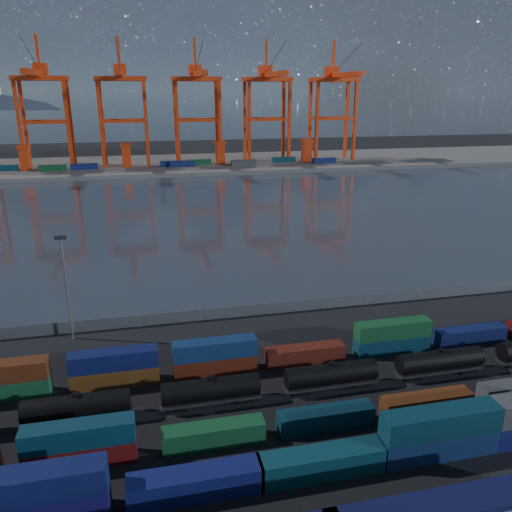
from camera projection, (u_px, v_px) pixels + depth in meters
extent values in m
plane|color=black|center=(311.00, 412.00, 59.49)|extent=(700.00, 700.00, 0.00)
plane|color=#2D3541|center=(204.00, 213.00, 156.73)|extent=(700.00, 700.00, 0.00)
cube|color=#514F4C|center=(178.00, 164.00, 253.65)|extent=(700.00, 70.00, 2.00)
cone|color=#1E2630|center=(66.00, 8.00, 1417.70)|extent=(1100.00, 1100.00, 520.00)
cone|color=#1E2630|center=(207.00, 24.00, 1510.56)|extent=(1040.00, 1040.00, 460.00)
cone|color=#1E2630|center=(330.00, 41.00, 1606.55)|extent=(960.00, 960.00, 380.00)
cone|color=#1E2630|center=(427.00, 56.00, 1692.12)|extent=(840.00, 840.00, 300.00)
cube|color=#0E1035|center=(488.00, 496.00, 40.09)|extent=(27.21, 2.94, 0.54)
cube|color=#151159|center=(36.00, 510.00, 43.93)|extent=(12.73, 2.59, 2.76)
cube|color=#101750|center=(31.00, 485.00, 43.06)|extent=(12.73, 2.59, 2.76)
cube|color=navy|center=(196.00, 483.00, 46.88)|extent=(12.73, 2.59, 2.76)
cube|color=#0D3C47|center=(321.00, 463.00, 49.47)|extent=(12.73, 2.59, 2.76)
cube|color=navy|center=(438.00, 444.00, 52.16)|extent=(12.73, 2.59, 2.76)
cube|color=#0C3341|center=(441.00, 421.00, 51.30)|extent=(12.73, 2.59, 2.76)
cube|color=#5D0E0E|center=(81.00, 454.00, 50.98)|extent=(11.11, 2.26, 2.41)
cube|color=#0D3445|center=(78.00, 434.00, 50.22)|extent=(11.11, 2.26, 2.41)
cube|color=#155129|center=(214.00, 435.00, 53.83)|extent=(11.11, 2.26, 2.41)
cube|color=#0B2D3B|center=(326.00, 418.00, 56.49)|extent=(11.11, 2.26, 2.41)
cube|color=#5E2D12|center=(426.00, 404.00, 59.14)|extent=(11.11, 2.26, 2.41)
cube|color=#175730|center=(3.00, 389.00, 62.02)|extent=(11.26, 2.29, 2.44)
cube|color=#5B2712|center=(0.00, 372.00, 61.25)|extent=(11.26, 2.29, 2.44)
cube|color=brown|center=(115.00, 376.00, 64.84)|extent=(11.26, 2.29, 2.44)
cube|color=#0F174D|center=(114.00, 360.00, 64.08)|extent=(11.26, 2.29, 2.44)
cube|color=#5F1F0E|center=(215.00, 365.00, 67.57)|extent=(11.26, 2.29, 2.44)
cube|color=navy|center=(215.00, 349.00, 66.81)|extent=(11.26, 2.29, 2.44)
cube|color=#5B1C12|center=(305.00, 354.00, 70.24)|extent=(11.26, 2.29, 2.44)
cube|color=#0E3549|center=(392.00, 344.00, 73.01)|extent=(11.26, 2.29, 2.44)
cube|color=#165327|center=(393.00, 329.00, 72.24)|extent=(11.26, 2.29, 2.44)
cube|color=#0F184D|center=(470.00, 335.00, 75.71)|extent=(11.26, 2.29, 2.44)
cylinder|color=black|center=(77.00, 406.00, 57.25)|extent=(11.94, 2.66, 2.66)
cylinder|color=black|center=(75.00, 395.00, 56.79)|extent=(0.73, 0.73, 0.46)
cube|color=black|center=(78.00, 417.00, 57.71)|extent=(12.39, 1.84, 0.37)
cube|color=black|center=(41.00, 424.00, 56.97)|extent=(2.30, 1.65, 0.55)
cube|color=black|center=(115.00, 414.00, 58.69)|extent=(2.30, 1.65, 0.55)
cylinder|color=black|center=(211.00, 389.00, 60.48)|extent=(11.94, 2.66, 2.66)
cylinder|color=black|center=(210.00, 378.00, 60.02)|extent=(0.73, 0.73, 0.46)
cube|color=black|center=(211.00, 399.00, 60.95)|extent=(12.39, 1.84, 0.37)
cube|color=black|center=(177.00, 406.00, 60.20)|extent=(2.30, 1.65, 0.55)
cube|color=black|center=(244.00, 398.00, 61.92)|extent=(2.30, 1.65, 0.55)
cylinder|color=black|center=(331.00, 374.00, 63.72)|extent=(11.94, 2.66, 2.66)
cylinder|color=black|center=(332.00, 364.00, 63.25)|extent=(0.73, 0.73, 0.46)
cube|color=black|center=(331.00, 384.00, 64.18)|extent=(12.39, 1.84, 0.37)
cube|color=black|center=(300.00, 390.00, 63.43)|extent=(2.30, 1.65, 0.55)
cube|color=black|center=(360.00, 382.00, 65.15)|extent=(2.30, 1.65, 0.55)
cylinder|color=black|center=(440.00, 360.00, 66.95)|extent=(11.94, 2.66, 2.66)
cylinder|color=black|center=(441.00, 350.00, 66.49)|extent=(0.73, 0.73, 0.46)
cube|color=black|center=(439.00, 370.00, 67.41)|extent=(12.39, 1.84, 0.37)
cube|color=black|center=(411.00, 376.00, 66.66)|extent=(2.30, 1.65, 0.55)
cube|color=black|center=(465.00, 369.00, 68.39)|extent=(2.30, 1.65, 0.55)
cube|color=black|center=(511.00, 363.00, 69.90)|extent=(2.30, 1.65, 0.55)
cube|color=#595B5E|center=(259.00, 310.00, 85.11)|extent=(160.00, 0.06, 2.00)
cylinder|color=slate|center=(6.00, 333.00, 76.73)|extent=(0.12, 0.12, 2.20)
cylinder|color=slate|center=(74.00, 326.00, 78.82)|extent=(0.12, 0.12, 2.20)
cylinder|color=slate|center=(139.00, 320.00, 80.91)|extent=(0.12, 0.12, 2.20)
cylinder|color=slate|center=(200.00, 314.00, 82.99)|extent=(0.12, 0.12, 2.20)
cylinder|color=slate|center=(259.00, 309.00, 85.08)|extent=(0.12, 0.12, 2.20)
cylinder|color=slate|center=(314.00, 304.00, 87.16)|extent=(0.12, 0.12, 2.20)
cylinder|color=slate|center=(367.00, 299.00, 89.25)|extent=(0.12, 0.12, 2.20)
cylinder|color=slate|center=(418.00, 294.00, 91.33)|extent=(0.12, 0.12, 2.20)
cylinder|color=slate|center=(466.00, 290.00, 93.42)|extent=(0.12, 0.12, 2.20)
cylinder|color=slate|center=(67.00, 291.00, 74.80)|extent=(0.36, 0.36, 16.00)
cube|color=black|center=(60.00, 238.00, 72.19)|extent=(1.60, 0.40, 0.60)
cube|color=red|center=(20.00, 128.00, 222.91)|extent=(1.49, 1.49, 41.94)
cube|color=red|center=(25.00, 126.00, 233.27)|extent=(1.49, 1.49, 41.94)
cube|color=red|center=(68.00, 127.00, 227.19)|extent=(1.49, 1.49, 41.94)
cube|color=red|center=(71.00, 125.00, 237.54)|extent=(1.49, 1.49, 41.94)
cube|color=red|center=(44.00, 122.00, 224.39)|extent=(20.51, 1.30, 1.30)
cube|color=red|center=(48.00, 121.00, 234.75)|extent=(20.51, 1.30, 1.30)
cube|color=red|center=(40.00, 78.00, 223.63)|extent=(23.30, 13.05, 2.05)
cube|color=red|center=(35.00, 73.00, 212.69)|extent=(2.80, 44.74, 2.33)
cube|color=red|center=(40.00, 69.00, 225.76)|extent=(5.59, 7.46, 4.66)
cube|color=red|center=(37.00, 52.00, 221.84)|extent=(1.12, 1.12, 14.91)
cylinder|color=black|center=(32.00, 56.00, 208.56)|extent=(0.22, 38.36, 12.66)
cube|color=red|center=(101.00, 126.00, 230.21)|extent=(1.49, 1.49, 41.94)
cube|color=red|center=(103.00, 125.00, 240.57)|extent=(1.49, 1.49, 41.94)
cube|color=red|center=(146.00, 126.00, 234.48)|extent=(1.49, 1.49, 41.94)
cube|color=red|center=(146.00, 124.00, 244.84)|extent=(1.49, 1.49, 41.94)
cube|color=red|center=(124.00, 121.00, 231.69)|extent=(20.51, 1.30, 1.30)
cube|color=red|center=(124.00, 120.00, 242.04)|extent=(20.51, 1.30, 1.30)
cube|color=red|center=(121.00, 79.00, 230.93)|extent=(23.30, 13.05, 2.05)
cube|color=red|center=(119.00, 74.00, 219.98)|extent=(2.80, 44.74, 2.33)
cube|color=red|center=(120.00, 69.00, 233.06)|extent=(5.59, 7.46, 4.66)
cube|color=red|center=(119.00, 53.00, 229.14)|extent=(1.12, 1.12, 14.91)
cylinder|color=black|center=(118.00, 57.00, 215.86)|extent=(0.22, 38.36, 12.66)
cube|color=red|center=(177.00, 125.00, 237.51)|extent=(1.49, 1.49, 41.94)
cube|color=red|center=(176.00, 124.00, 247.87)|extent=(1.49, 1.49, 41.94)
cube|color=red|center=(220.00, 125.00, 241.78)|extent=(1.49, 1.49, 41.94)
cube|color=red|center=(217.00, 123.00, 252.14)|extent=(1.49, 1.49, 41.94)
cube|color=red|center=(199.00, 120.00, 238.99)|extent=(20.51, 1.30, 1.30)
cube|color=red|center=(196.00, 119.00, 249.34)|extent=(20.51, 1.30, 1.30)
cube|color=red|center=(196.00, 79.00, 238.23)|extent=(23.30, 13.05, 2.05)
cube|color=red|center=(199.00, 74.00, 227.28)|extent=(2.80, 44.74, 2.33)
cube|color=red|center=(195.00, 70.00, 240.36)|extent=(5.59, 7.46, 4.66)
cube|color=red|center=(195.00, 54.00, 236.44)|extent=(1.12, 1.12, 14.91)
cylinder|color=black|center=(199.00, 58.00, 223.16)|extent=(0.22, 38.36, 12.66)
cube|color=red|center=(249.00, 124.00, 244.81)|extent=(1.49, 1.49, 41.94)
cube|color=red|center=(245.00, 123.00, 255.16)|extent=(1.49, 1.49, 41.94)
cube|color=red|center=(289.00, 124.00, 249.08)|extent=(1.49, 1.49, 41.94)
cube|color=red|center=(283.00, 122.00, 259.44)|extent=(1.49, 1.49, 41.94)
cube|color=red|center=(270.00, 120.00, 246.28)|extent=(20.51, 1.30, 1.30)
cube|color=red|center=(264.00, 118.00, 256.64)|extent=(20.51, 1.30, 1.30)
cube|color=red|center=(267.00, 79.00, 245.53)|extent=(23.30, 13.05, 2.05)
cube|color=red|center=(273.00, 75.00, 234.58)|extent=(2.80, 44.74, 2.33)
cube|color=red|center=(265.00, 71.00, 247.66)|extent=(5.59, 7.46, 4.66)
cube|color=red|center=(266.00, 55.00, 243.74)|extent=(1.12, 1.12, 14.91)
cylinder|color=black|center=(274.00, 60.00, 230.46)|extent=(0.22, 38.36, 12.66)
cube|color=red|center=(317.00, 123.00, 252.10)|extent=(1.49, 1.49, 41.94)
cube|color=red|center=(310.00, 122.00, 262.46)|extent=(1.49, 1.49, 41.94)
cube|color=red|center=(355.00, 123.00, 256.38)|extent=(1.49, 1.49, 41.94)
cube|color=red|center=(346.00, 122.00, 266.74)|extent=(1.49, 1.49, 41.94)
cube|color=red|center=(336.00, 119.00, 253.58)|extent=(20.51, 1.30, 1.30)
cube|color=red|center=(328.00, 118.00, 263.94)|extent=(20.51, 1.30, 1.30)
cube|color=red|center=(334.00, 80.00, 252.83)|extent=(23.30, 13.05, 2.05)
cube|color=red|center=(343.00, 75.00, 241.88)|extent=(2.80, 44.74, 2.33)
cube|color=red|center=(332.00, 71.00, 254.96)|extent=(5.59, 7.46, 4.66)
cube|color=red|center=(334.00, 56.00, 251.03)|extent=(1.12, 1.12, 14.91)
cylinder|color=black|center=(345.00, 60.00, 237.76)|extent=(0.22, 38.36, 12.66)
cube|color=navy|center=(182.00, 164.00, 238.87)|extent=(12.00, 2.44, 2.60)
cube|color=navy|center=(324.00, 161.00, 250.14)|extent=(12.00, 2.44, 2.60)
cube|color=navy|center=(173.00, 164.00, 239.28)|extent=(12.00, 2.44, 2.60)
cube|color=#0C3842|center=(4.00, 168.00, 225.72)|extent=(12.00, 2.44, 2.60)
cube|color=#3F4244|center=(243.00, 163.00, 243.24)|extent=(12.00, 2.44, 2.60)
cube|color=#144C23|center=(53.00, 168.00, 226.25)|extent=(12.00, 2.44, 2.60)
cube|color=navy|center=(84.00, 167.00, 230.31)|extent=(12.00, 2.44, 2.60)
cube|color=#144C23|center=(199.00, 162.00, 245.13)|extent=(12.00, 2.44, 2.60)
cube|color=#0C3842|center=(284.00, 160.00, 253.51)|extent=(12.00, 2.44, 2.60)
cube|color=red|center=(25.00, 159.00, 227.91)|extent=(4.00, 6.00, 10.00)
cube|color=red|center=(24.00, 147.00, 226.18)|extent=(5.00, 7.00, 1.20)
cube|color=red|center=(126.00, 156.00, 237.29)|extent=(4.00, 6.00, 10.00)
cube|color=red|center=(126.00, 144.00, 235.56)|extent=(5.00, 7.00, 1.20)
cube|color=red|center=(220.00, 154.00, 246.67)|extent=(4.00, 6.00, 10.00)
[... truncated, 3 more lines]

